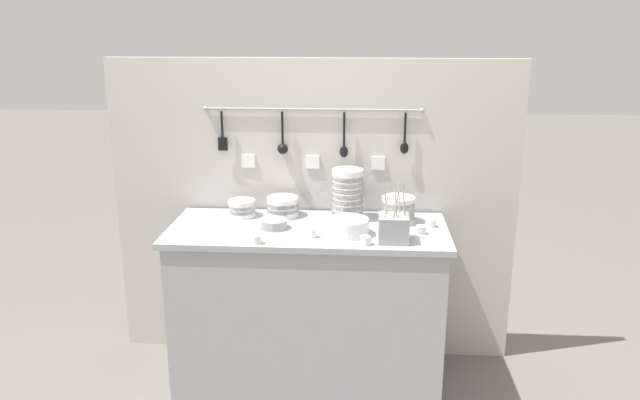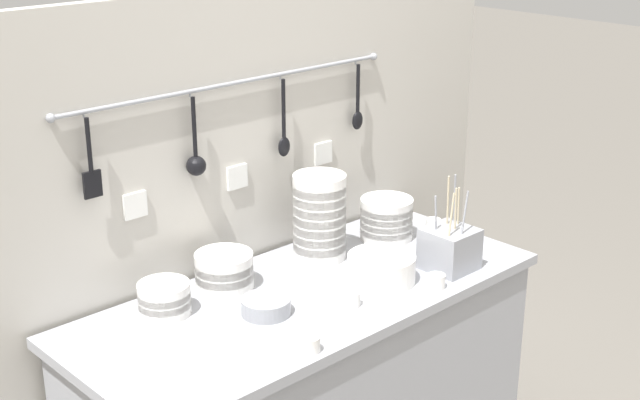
% 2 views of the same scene
% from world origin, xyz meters
% --- Properties ---
extents(back_wall, '(2.18, 0.09, 1.65)m').
position_xyz_m(back_wall, '(-0.00, 0.33, 0.83)').
color(back_wall, '#BCB7AD').
rests_on(back_wall, ground).
extents(bowl_stack_nested_right, '(0.14, 0.14, 0.09)m').
position_xyz_m(bowl_stack_nested_right, '(-0.36, 0.16, 0.89)').
color(bowl_stack_nested_right, white).
rests_on(bowl_stack_nested_right, counter).
extents(bowl_stack_wide_centre, '(0.17, 0.17, 0.13)m').
position_xyz_m(bowl_stack_wide_centre, '(0.45, 0.12, 0.92)').
color(bowl_stack_wide_centre, white).
rests_on(bowl_stack_wide_centre, counter).
extents(bowl_stack_back_corner, '(0.16, 0.16, 0.26)m').
position_xyz_m(bowl_stack_back_corner, '(0.19, 0.15, 0.98)').
color(bowl_stack_back_corner, white).
rests_on(bowl_stack_back_corner, counter).
extents(bowl_stack_tall_left, '(0.16, 0.16, 0.10)m').
position_xyz_m(bowl_stack_tall_left, '(-0.15, 0.18, 0.90)').
color(bowl_stack_tall_left, white).
rests_on(bowl_stack_tall_left, counter).
extents(plate_stack, '(0.19, 0.19, 0.08)m').
position_xyz_m(plate_stack, '(0.20, -0.09, 0.89)').
color(plate_stack, white).
rests_on(plate_stack, counter).
extents(steel_mixing_bowl, '(0.13, 0.13, 0.04)m').
position_xyz_m(steel_mixing_bowl, '(-0.17, -0.02, 0.87)').
color(steel_mixing_bowl, '#93969E').
rests_on(steel_mixing_bowl, counter).
extents(cutlery_caddy, '(0.14, 0.14, 0.28)m').
position_xyz_m(cutlery_caddy, '(0.41, -0.17, 0.91)').
color(cutlery_caddy, '#93969E').
rests_on(cutlery_caddy, counter).
extents(cup_front_right, '(0.05, 0.05, 0.04)m').
position_xyz_m(cup_front_right, '(0.55, -0.06, 0.87)').
color(cup_front_right, white).
rests_on(cup_front_right, counter).
extents(cup_edge_near, '(0.05, 0.05, 0.04)m').
position_xyz_m(cup_edge_near, '(-0.22, -0.25, 0.87)').
color(cup_edge_near, white).
rests_on(cup_edge_near, counter).
extents(cup_beside_plates, '(0.05, 0.05, 0.04)m').
position_xyz_m(cup_beside_plates, '(0.03, -0.14, 0.87)').
color(cup_beside_plates, white).
rests_on(cup_beside_plates, counter).
extents(cup_edge_far, '(0.05, 0.05, 0.04)m').
position_xyz_m(cup_edge_far, '(0.61, 0.05, 0.87)').
color(cup_edge_far, white).
rests_on(cup_edge_far, counter).
extents(cup_mid_row, '(0.05, 0.05, 0.04)m').
position_xyz_m(cup_mid_row, '(0.28, -0.23, 0.87)').
color(cup_mid_row, white).
rests_on(cup_mid_row, counter).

